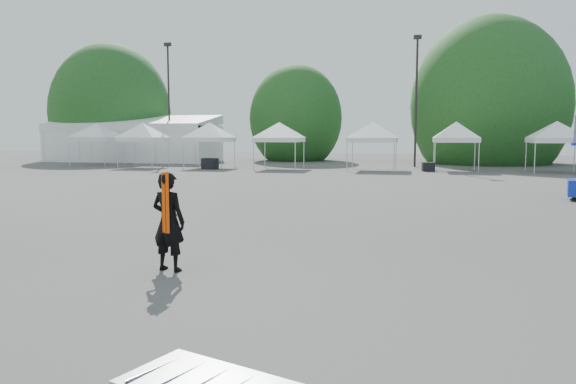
# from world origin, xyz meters

# --- Properties ---
(ground) EXTENTS (120.00, 120.00, 0.00)m
(ground) POSITION_xyz_m (0.00, 0.00, 0.00)
(ground) COLOR #474442
(ground) RESTS_ON ground
(marquee) EXTENTS (15.00, 6.25, 4.23)m
(marquee) POSITION_xyz_m (-22.00, 35.00, 1.97)
(marquee) COLOR white
(marquee) RESTS_ON ground
(light_pole_west) EXTENTS (0.60, 0.25, 10.30)m
(light_pole_west) POSITION_xyz_m (-18.00, 34.00, 5.77)
(light_pole_west) COLOR black
(light_pole_west) RESTS_ON ground
(light_pole_east) EXTENTS (0.60, 0.25, 9.80)m
(light_pole_east) POSITION_xyz_m (3.00, 32.00, 5.52)
(light_pole_east) COLOR black
(light_pole_east) RESTS_ON ground
(tree_far_w) EXTENTS (4.80, 4.80, 7.30)m
(tree_far_w) POSITION_xyz_m (-26.00, 38.00, 4.54)
(tree_far_w) COLOR #382314
(tree_far_w) RESTS_ON ground
(tree_mid_w) EXTENTS (4.16, 4.16, 6.33)m
(tree_mid_w) POSITION_xyz_m (-8.00, 40.00, 3.93)
(tree_mid_w) COLOR #382314
(tree_mid_w) RESTS_ON ground
(tree_mid_e) EXTENTS (5.12, 5.12, 7.79)m
(tree_mid_e) POSITION_xyz_m (9.00, 39.00, 4.84)
(tree_mid_e) COLOR #382314
(tree_mid_e) RESTS_ON ground
(tent_a) EXTENTS (4.63, 4.63, 3.88)m
(tent_a) POSITION_xyz_m (-21.93, 28.95, 3.06)
(tent_a) COLOR silver
(tent_a) RESTS_ON ground
(tent_b) EXTENTS (4.19, 4.19, 3.88)m
(tent_b) POSITION_xyz_m (-16.95, 27.11, 3.06)
(tent_b) COLOR silver
(tent_b) RESTS_ON ground
(tent_c) EXTENTS (4.38, 4.38, 3.88)m
(tent_c) POSITION_xyz_m (-11.79, 27.51, 3.06)
(tent_c) COLOR silver
(tent_c) RESTS_ON ground
(tent_d) EXTENTS (4.50, 4.50, 3.88)m
(tent_d) POSITION_xyz_m (-6.46, 27.44, 3.06)
(tent_d) COLOR silver
(tent_d) RESTS_ON ground
(tent_e) EXTENTS (4.70, 4.70, 3.88)m
(tent_e) POSITION_xyz_m (0.14, 27.63, 3.06)
(tent_e) COLOR silver
(tent_e) RESTS_ON ground
(tent_f) EXTENTS (4.22, 4.22, 3.88)m
(tent_f) POSITION_xyz_m (5.72, 28.26, 3.06)
(tent_f) COLOR silver
(tent_f) RESTS_ON ground
(tent_g) EXTENTS (4.57, 4.57, 3.88)m
(tent_g) POSITION_xyz_m (11.91, 27.72, 3.06)
(tent_g) COLOR silver
(tent_g) RESTS_ON ground
(man) EXTENTS (0.75, 0.57, 1.85)m
(man) POSITION_xyz_m (-1.19, -2.16, 0.93)
(man) COLOR black
(man) RESTS_ON ground
(crate_west) EXTENTS (1.16, 1.00, 0.78)m
(crate_west) POSITION_xyz_m (-11.18, 25.94, 0.39)
(crate_west) COLOR black
(crate_west) RESTS_ON ground
(crate_mid) EXTENTS (0.89, 0.74, 0.62)m
(crate_mid) POSITION_xyz_m (3.93, 27.02, 0.31)
(crate_mid) COLOR black
(crate_mid) RESTS_ON ground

